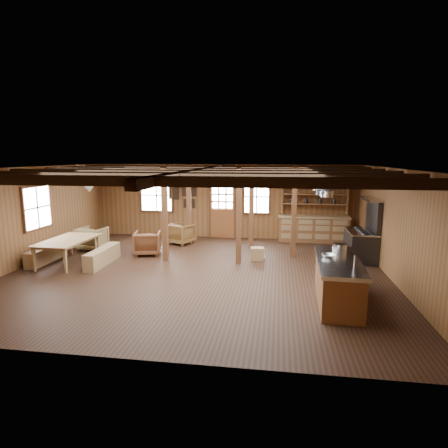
{
  "coord_description": "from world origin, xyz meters",
  "views": [
    {
      "loc": [
        2.12,
        -9.55,
        3.09
      ],
      "look_at": [
        0.53,
        1.29,
        1.11
      ],
      "focal_mm": 30.0,
      "sensor_mm": 36.0,
      "label": 1
    }
  ],
  "objects_px": {
    "armchair_b": "(181,234)",
    "kitchen_island": "(338,280)",
    "armchair_a": "(147,243)",
    "dining_table": "(70,251)",
    "armchair_c": "(92,238)",
    "commercial_range": "(362,240)"
  },
  "relations": [
    {
      "from": "dining_table",
      "to": "armchair_c",
      "type": "relative_size",
      "value": 2.4
    },
    {
      "from": "armchair_a",
      "to": "armchair_b",
      "type": "relative_size",
      "value": 1.0
    },
    {
      "from": "kitchen_island",
      "to": "armchair_c",
      "type": "relative_size",
      "value": 3.0
    },
    {
      "from": "armchair_a",
      "to": "armchair_c",
      "type": "relative_size",
      "value": 0.96
    },
    {
      "from": "commercial_range",
      "to": "armchair_c",
      "type": "distance_m",
      "value": 8.7
    },
    {
      "from": "kitchen_island",
      "to": "armchair_a",
      "type": "bearing_deg",
      "value": 151.75
    },
    {
      "from": "dining_table",
      "to": "armchair_b",
      "type": "distance_m",
      "value": 3.88
    },
    {
      "from": "armchair_a",
      "to": "dining_table",
      "type": "bearing_deg",
      "value": 21.17
    },
    {
      "from": "armchair_b",
      "to": "kitchen_island",
      "type": "bearing_deg",
      "value": 159.46
    },
    {
      "from": "kitchen_island",
      "to": "armchair_c",
      "type": "height_order",
      "value": "kitchen_island"
    },
    {
      "from": "kitchen_island",
      "to": "dining_table",
      "type": "xyz_separation_m",
      "value": [
        -7.32,
        1.92,
        -0.12
      ]
    },
    {
      "from": "armchair_b",
      "to": "dining_table",
      "type": "bearing_deg",
      "value": 73.03
    },
    {
      "from": "commercial_range",
      "to": "armchair_c",
      "type": "bearing_deg",
      "value": -180.0
    },
    {
      "from": "commercial_range",
      "to": "armchair_b",
      "type": "distance_m",
      "value": 6.09
    },
    {
      "from": "commercial_range",
      "to": "armchair_b",
      "type": "relative_size",
      "value": 2.33
    },
    {
      "from": "kitchen_island",
      "to": "dining_table",
      "type": "bearing_deg",
      "value": 167.62
    },
    {
      "from": "dining_table",
      "to": "armchair_a",
      "type": "distance_m",
      "value": 2.3
    },
    {
      "from": "armchair_a",
      "to": "armchair_b",
      "type": "distance_m",
      "value": 1.76
    },
    {
      "from": "commercial_range",
      "to": "armchair_b",
      "type": "bearing_deg",
      "value": 167.9
    },
    {
      "from": "kitchen_island",
      "to": "commercial_range",
      "type": "distance_m",
      "value": 3.74
    },
    {
      "from": "dining_table",
      "to": "armchair_a",
      "type": "bearing_deg",
      "value": -55.91
    },
    {
      "from": "commercial_range",
      "to": "kitchen_island",
      "type": "bearing_deg",
      "value": -109.21
    }
  ]
}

